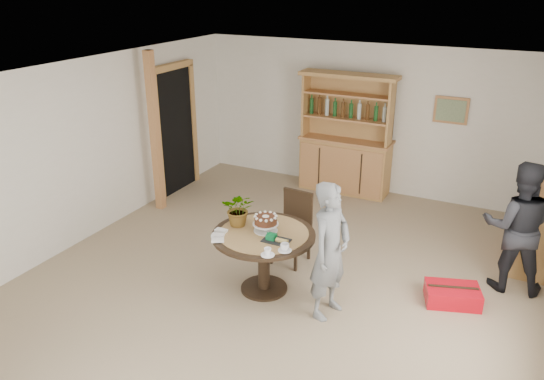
{
  "coord_description": "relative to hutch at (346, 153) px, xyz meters",
  "views": [
    {
      "loc": [
        2.42,
        -5.03,
        3.52
      ],
      "look_at": [
        -0.28,
        0.38,
        1.05
      ],
      "focal_mm": 35.0,
      "sensor_mm": 36.0,
      "label": 1
    }
  ],
  "objects": [
    {
      "name": "gift_tray",
      "position": [
        0.41,
        -3.55,
        0.1
      ],
      "size": [
        0.3,
        0.2,
        0.08
      ],
      "color": "black",
      "rests_on": "dining_table"
    },
    {
      "name": "birthday_cake",
      "position": [
        0.2,
        -3.38,
        0.19
      ],
      "size": [
        0.3,
        0.3,
        0.2
      ],
      "color": "white",
      "rests_on": "dining_table"
    },
    {
      "name": "napkins",
      "position": [
        -0.21,
        -3.74,
        0.09
      ],
      "size": [
        0.24,
        0.33,
        0.03
      ],
      "color": "white",
      "rests_on": "dining_table"
    },
    {
      "name": "pine_post",
      "position": [
        -2.4,
        -2.04,
        0.56
      ],
      "size": [
        0.12,
        0.12,
        2.5
      ],
      "primitive_type": "cube",
      "color": "#B57E4C",
      "rests_on": "ground"
    },
    {
      "name": "dining_chair",
      "position": [
        0.21,
        -2.6,
        -0.15
      ],
      "size": [
        0.46,
        0.46,
        0.95
      ],
      "rotation": [
        0.0,
        0.0,
        -0.09
      ],
      "color": "black",
      "rests_on": "ground"
    },
    {
      "name": "coffee_cup_b",
      "position": [
        0.48,
        -3.88,
        0.11
      ],
      "size": [
        0.15,
        0.15,
        0.08
      ],
      "color": "white",
      "rests_on": "dining_table"
    },
    {
      "name": "room_shell",
      "position": [
        0.3,
        -3.23,
        1.05
      ],
      "size": [
        6.04,
        7.04,
        2.52
      ],
      "color": "white",
      "rests_on": "ground"
    },
    {
      "name": "adult_person",
      "position": [
        2.8,
        -2.06,
        0.11
      ],
      "size": [
        0.85,
        0.71,
        1.6
      ],
      "primitive_type": "imported",
      "rotation": [
        0.0,
        0.0,
        3.28
      ],
      "color": "black",
      "rests_on": "ground"
    },
    {
      "name": "sideboard",
      "position": [
        3.04,
        -1.24,
        -0.22
      ],
      "size": [
        0.54,
        1.26,
        0.94
      ],
      "color": "tan",
      "rests_on": "ground"
    },
    {
      "name": "red_suitcase",
      "position": [
        2.27,
        -2.71,
        -0.59
      ],
      "size": [
        0.69,
        0.57,
        0.21
      ],
      "rotation": [
        0.0,
        0.0,
        0.32
      ],
      "color": "red",
      "rests_on": "ground"
    },
    {
      "name": "coffee_cup_a",
      "position": [
        0.6,
        -3.71,
        0.11
      ],
      "size": [
        0.15,
        0.15,
        0.09
      ],
      "color": "white",
      "rests_on": "dining_table"
    },
    {
      "name": "dining_table",
      "position": [
        0.2,
        -3.43,
        -0.08
      ],
      "size": [
        1.2,
        1.2,
        0.76
      ],
      "color": "black",
      "rests_on": "ground"
    },
    {
      "name": "doorway",
      "position": [
        -2.63,
        -1.24,
        0.42
      ],
      "size": [
        0.13,
        1.1,
        2.18
      ],
      "color": "black",
      "rests_on": "ground"
    },
    {
      "name": "ground",
      "position": [
        0.3,
        -3.24,
        -0.69
      ],
      "size": [
        7.0,
        7.0,
        0.0
      ],
      "primitive_type": "plane",
      "color": "tan",
      "rests_on": "ground"
    },
    {
      "name": "flower_vase",
      "position": [
        -0.15,
        -3.38,
        0.28
      ],
      "size": [
        0.47,
        0.44,
        0.42
      ],
      "primitive_type": "imported",
      "rotation": [
        0.0,
        0.0,
        0.35
      ],
      "color": "#3F7233",
      "rests_on": "dining_table"
    },
    {
      "name": "hutch",
      "position": [
        0.0,
        0.0,
        0.0
      ],
      "size": [
        1.62,
        0.54,
        2.04
      ],
      "color": "tan",
      "rests_on": "ground"
    },
    {
      "name": "teen_boy",
      "position": [
        1.05,
        -3.53,
        0.09
      ],
      "size": [
        0.49,
        0.63,
        1.56
      ],
      "primitive_type": "imported",
      "rotation": [
        0.0,
        0.0,
        1.36
      ],
      "color": "slate",
      "rests_on": "ground"
    }
  ]
}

